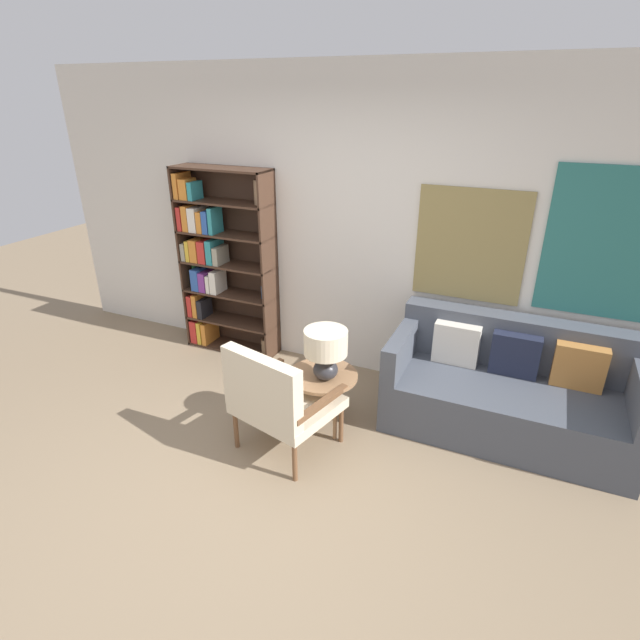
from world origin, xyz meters
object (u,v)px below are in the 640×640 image
at_px(bookshelf, 217,262).
at_px(side_table, 323,380).
at_px(armchair, 277,397).
at_px(table_lamp, 326,348).
at_px(couch, 508,391).

xyz_separation_m(bookshelf, side_table, (1.54, -0.89, -0.47)).
bearing_deg(bookshelf, side_table, -30.16).
height_order(armchair, side_table, armchair).
bearing_deg(table_lamp, couch, 28.32).
bearing_deg(armchair, couch, 34.60).
distance_m(side_table, table_lamp, 0.31).
bearing_deg(table_lamp, bookshelf, 149.25).
distance_m(armchair, couch, 1.81).
height_order(armchair, couch, armchair).
bearing_deg(bookshelf, table_lamp, -30.75).
distance_m(bookshelf, couch, 2.91).
distance_m(bookshelf, table_lamp, 1.85).
bearing_deg(armchair, table_lamp, 56.88).
bearing_deg(table_lamp, armchair, -123.12).
bearing_deg(side_table, table_lamp, -47.27).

